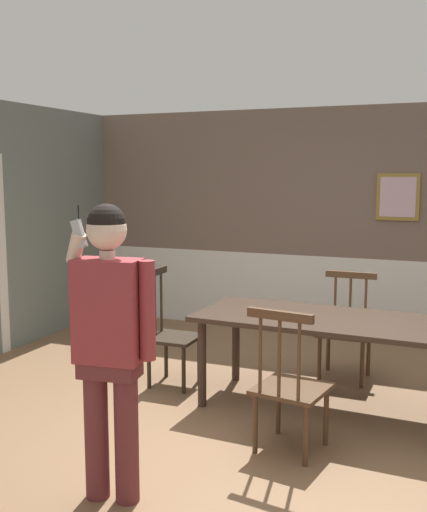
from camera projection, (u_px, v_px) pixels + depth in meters
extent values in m
plane|color=#846042|center=(246.00, 434.00, 4.49)|extent=(6.90, 6.90, 0.00)
cube|color=#756056|center=(336.00, 183.00, 7.03)|extent=(6.28, 0.12, 1.71)
cube|color=white|center=(333.00, 296.00, 7.22)|extent=(6.28, 0.14, 0.94)
cube|color=white|center=(334.00, 257.00, 7.13)|extent=(6.28, 0.05, 0.06)
cube|color=olive|center=(398.00, 197.00, 6.72)|extent=(0.46, 0.03, 0.51)
cube|color=silver|center=(398.00, 197.00, 6.70)|extent=(0.38, 0.01, 0.43)
cube|color=white|center=(0.00, 255.00, 6.43)|extent=(0.06, 0.12, 2.10)
cube|color=#38281E|center=(323.00, 319.00, 4.89)|extent=(2.04, 0.99, 0.04)
cylinder|color=#38281E|center=(202.00, 363.00, 4.99)|extent=(0.07, 0.07, 0.72)
cylinder|color=#38281E|center=(236.00, 342.00, 5.63)|extent=(0.07, 0.07, 0.72)
cube|color=#513823|center=(292.00, 389.00, 4.20)|extent=(0.52, 0.52, 0.03)
cube|color=#513823|center=(280.00, 315.00, 3.95)|extent=(0.46, 0.11, 0.06)
cylinder|color=#513823|center=(260.00, 351.00, 4.05)|extent=(0.02, 0.02, 0.57)
cylinder|color=#513823|center=(279.00, 354.00, 3.98)|extent=(0.02, 0.02, 0.57)
cylinder|color=#513823|center=(299.00, 357.00, 3.91)|extent=(0.02, 0.02, 0.57)
cylinder|color=#513823|center=(278.00, 406.00, 4.48)|extent=(0.04, 0.04, 0.42)
cylinder|color=#513823|center=(326.00, 416.00, 4.29)|extent=(0.04, 0.04, 0.42)
cylinder|color=#513823|center=(255.00, 424.00, 4.17)|extent=(0.04, 0.04, 0.42)
cylinder|color=#513823|center=(306.00, 435.00, 3.98)|extent=(0.04, 0.04, 0.42)
cube|color=#513823|center=(345.00, 332.00, 5.65)|extent=(0.48, 0.48, 0.03)
cube|color=#513823|center=(351.00, 275.00, 5.78)|extent=(0.48, 0.04, 0.06)
cylinder|color=#513823|center=(366.00, 300.00, 5.76)|extent=(0.02, 0.02, 0.52)
cylinder|color=#513823|center=(350.00, 299.00, 5.82)|extent=(0.02, 0.02, 0.52)
cylinder|color=#513823|center=(335.00, 298.00, 5.87)|extent=(0.02, 0.02, 0.52)
cylinder|color=#513823|center=(362.00, 365.00, 5.43)|extent=(0.04, 0.04, 0.43)
cylinder|color=#513823|center=(319.00, 360.00, 5.58)|extent=(0.04, 0.04, 0.43)
cylinder|color=#513823|center=(369.00, 353.00, 5.78)|extent=(0.04, 0.04, 0.43)
cylinder|color=#513823|center=(328.00, 349.00, 5.93)|extent=(0.04, 0.04, 0.43)
cube|color=#2D2319|center=(174.00, 338.00, 5.49)|extent=(0.43, 0.43, 0.03)
cube|color=#2D2319|center=(154.00, 272.00, 5.48)|extent=(0.04, 0.42, 0.06)
cylinder|color=#2D2319|center=(161.00, 299.00, 5.64)|extent=(0.02, 0.02, 0.60)
cylinder|color=#2D2319|center=(155.00, 302.00, 5.52)|extent=(0.02, 0.02, 0.60)
cylinder|color=#2D2319|center=(148.00, 305.00, 5.40)|extent=(0.02, 0.02, 0.60)
cylinder|color=#2D2319|center=(199.00, 359.00, 5.61)|extent=(0.04, 0.04, 0.42)
cylinder|color=#2D2319|center=(184.00, 370.00, 5.30)|extent=(0.04, 0.04, 0.42)
cylinder|color=#2D2319|center=(166.00, 355.00, 5.74)|extent=(0.04, 0.04, 0.42)
cylinder|color=#2D2319|center=(149.00, 365.00, 5.43)|extent=(0.04, 0.04, 0.42)
cylinder|color=brown|center=(126.00, 433.00, 3.53)|extent=(0.14, 0.14, 0.83)
cylinder|color=brown|center=(96.00, 429.00, 3.58)|extent=(0.14, 0.14, 0.83)
cube|color=brown|center=(110.00, 366.00, 3.50)|extent=(0.36, 0.23, 0.12)
cube|color=#993338|center=(109.00, 311.00, 3.46)|extent=(0.40, 0.26, 0.59)
cylinder|color=#993338|center=(147.00, 311.00, 3.40)|extent=(0.09, 0.09, 0.56)
cylinder|color=beige|center=(76.00, 248.00, 3.44)|extent=(0.16, 0.12, 0.19)
cylinder|color=beige|center=(107.00, 255.00, 3.42)|extent=(0.09, 0.09, 0.05)
sphere|color=beige|center=(107.00, 230.00, 3.40)|extent=(0.23, 0.23, 0.23)
sphere|color=black|center=(106.00, 223.00, 3.39)|extent=(0.21, 0.21, 0.21)
cube|color=#B7B7BC|center=(79.00, 234.00, 3.41)|extent=(0.10, 0.05, 0.17)
cylinder|color=black|center=(78.00, 212.00, 3.39)|extent=(0.01, 0.01, 0.08)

